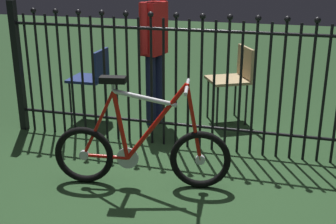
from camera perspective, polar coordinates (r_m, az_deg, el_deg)
The scene contains 6 objects.
ground_plane at distance 3.66m, azimuth 1.12°, elevation -9.61°, with size 20.00×20.00×0.00m, color #233F21.
iron_fence at distance 4.17m, azimuth 3.26°, elevation 4.18°, with size 3.93×0.07×1.37m.
bicycle at distance 3.57m, azimuth -3.49°, elevation -4.95°, with size 1.42×0.42×0.91m.
chair_tan at distance 5.00m, azimuth 8.52°, elevation 4.69°, with size 0.57×0.57×0.85m.
chair_navy at distance 5.06m, azimuth -9.61°, elevation 4.61°, with size 0.39×0.38×0.81m.
person_visitor at distance 4.82m, azimuth -1.81°, elevation 9.06°, with size 0.24×0.47×1.55m.
Camera 1 is at (0.80, -3.11, 1.75)m, focal length 47.47 mm.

